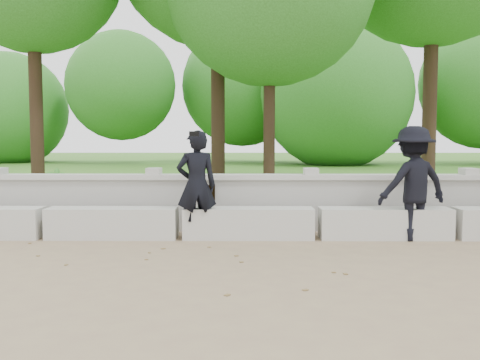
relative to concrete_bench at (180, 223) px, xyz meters
name	(u,v)px	position (x,y,z in m)	size (l,w,h in m)	color
ground	(160,269)	(0.00, -1.90, -0.22)	(80.00, 80.00, 0.00)	#8F7A57
lawn	(219,175)	(0.00, 12.10, -0.10)	(40.00, 22.00, 0.25)	#305E18
concrete_bench	(180,223)	(0.00, 0.00, 0.00)	(11.90, 0.45, 0.45)	#B1AFA7
parapet_wall	(185,201)	(0.00, 0.70, 0.24)	(12.50, 0.35, 0.90)	#A6A49D
man_main	(197,185)	(0.25, -0.10, 0.57)	(0.65, 0.59, 1.58)	black
visitor_mid	(413,183)	(3.37, -0.10, 0.60)	(1.19, 0.89, 1.64)	black
shrub_a	(57,186)	(-2.52, 2.02, 0.37)	(0.36, 0.24, 0.68)	#3C822C
shrub_b	(162,193)	(-0.49, 1.40, 0.30)	(0.31, 0.25, 0.56)	#3C822C
shrub_d	(3,187)	(-3.74, 2.48, 0.32)	(0.33, 0.30, 0.59)	#3C822C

